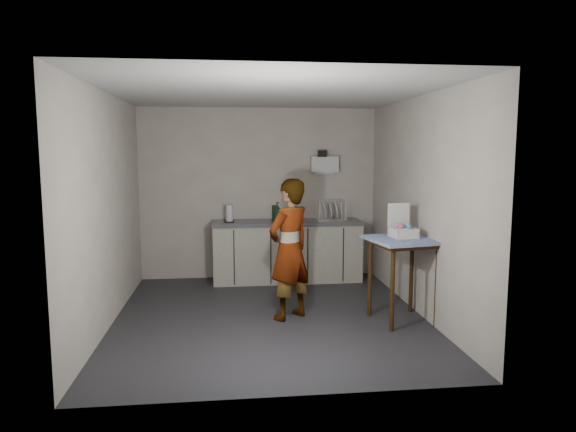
{
  "coord_description": "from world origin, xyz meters",
  "views": [
    {
      "loc": [
        -0.46,
        -5.86,
        1.95
      ],
      "look_at": [
        0.27,
        0.45,
        1.14
      ],
      "focal_mm": 32.0,
      "sensor_mm": 36.0,
      "label": 1
    }
  ],
  "objects": [
    {
      "name": "dish_rack",
      "position": [
        1.07,
        1.75,
        0.98
      ],
      "size": [
        0.44,
        0.33,
        0.31
      ],
      "color": "white",
      "rests_on": "kitchen_counter"
    },
    {
      "name": "ground",
      "position": [
        0.0,
        0.0,
        0.0
      ],
      "size": [
        4.0,
        4.0,
        0.0
      ],
      "primitive_type": "plane",
      "color": "#26262B",
      "rests_on": "ground"
    },
    {
      "name": "paper_towel",
      "position": [
        -0.46,
        1.67,
        1.03
      ],
      "size": [
        0.15,
        0.15,
        0.26
      ],
      "color": "black",
      "rests_on": "kitchen_counter"
    },
    {
      "name": "side_table",
      "position": [
        1.5,
        -0.32,
        0.84
      ],
      "size": [
        0.87,
        0.87,
        0.97
      ],
      "rotation": [
        0.0,
        0.0,
        0.18
      ],
      "color": "#3A230D",
      "rests_on": "ground"
    },
    {
      "name": "bakery_box",
      "position": [
        1.51,
        -0.24,
        1.05
      ],
      "size": [
        0.3,
        0.31,
        0.38
      ],
      "rotation": [
        0.0,
        0.0,
        0.13
      ],
      "color": "white",
      "rests_on": "side_table"
    },
    {
      "name": "wall_right",
      "position": [
        1.79,
        0.0,
        1.3
      ],
      "size": [
        0.02,
        4.0,
        2.6
      ],
      "primitive_type": "cube",
      "color": "#BAB1A2",
      "rests_on": "ground"
    },
    {
      "name": "kitchen_counter",
      "position": [
        0.4,
        1.7,
        0.43
      ],
      "size": [
        2.24,
        0.62,
        0.91
      ],
      "color": "black",
      "rests_on": "ground"
    },
    {
      "name": "wall_left",
      "position": [
        -1.79,
        0.0,
        1.3
      ],
      "size": [
        0.02,
        4.0,
        2.6
      ],
      "primitive_type": "cube",
      "color": "#BAB1A2",
      "rests_on": "ground"
    },
    {
      "name": "ceiling",
      "position": [
        0.0,
        0.0,
        2.6
      ],
      "size": [
        3.6,
        4.0,
        0.01
      ],
      "primitive_type": "cube",
      "color": "silver",
      "rests_on": "wall_back"
    },
    {
      "name": "soap_bottle",
      "position": [
        0.24,
        1.64,
        1.06
      ],
      "size": [
        0.16,
        0.16,
        0.29
      ],
      "primitive_type": "imported",
      "rotation": [
        0.0,
        0.0,
        0.64
      ],
      "color": "black",
      "rests_on": "kitchen_counter"
    },
    {
      "name": "dark_bottle",
      "position": [
        0.2,
        1.67,
        1.03
      ],
      "size": [
        0.07,
        0.07,
        0.24
      ],
      "primitive_type": "cylinder",
      "color": "black",
      "rests_on": "kitchen_counter"
    },
    {
      "name": "soda_can",
      "position": [
        0.49,
        1.75,
        0.97
      ],
      "size": [
        0.06,
        0.06,
        0.12
      ],
      "primitive_type": "cylinder",
      "color": "red",
      "rests_on": "kitchen_counter"
    },
    {
      "name": "standing_man",
      "position": [
        0.23,
        -0.06,
        0.82
      ],
      "size": [
        0.71,
        0.68,
        1.64
      ],
      "primitive_type": "imported",
      "rotation": [
        0.0,
        0.0,
        3.82
      ],
      "color": "#B2A593",
      "rests_on": "ground"
    },
    {
      "name": "wall_shelf",
      "position": [
        1.0,
        1.92,
        1.75
      ],
      "size": [
        0.42,
        0.18,
        0.37
      ],
      "color": "white",
      "rests_on": "ground"
    },
    {
      "name": "wall_back",
      "position": [
        0.0,
        1.99,
        1.3
      ],
      "size": [
        3.6,
        0.02,
        2.6
      ],
      "primitive_type": "cube",
      "color": "#BAB1A2",
      "rests_on": "ground"
    }
  ]
}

